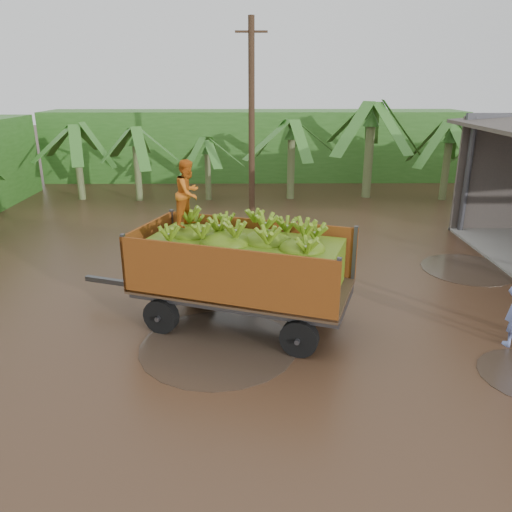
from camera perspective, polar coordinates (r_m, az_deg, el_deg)
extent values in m
plane|color=black|center=(12.71, 9.43, -4.73)|extent=(100.00, 100.00, 0.00)
cube|color=#2D661E|center=(27.61, -0.17, 12.56)|extent=(22.00, 3.00, 3.60)
cube|color=#47474C|center=(12.45, -15.44, -2.93)|extent=(1.76, 0.72, 0.12)
imported|color=#C96217|center=(10.93, -7.76, 7.14)|extent=(0.79, 0.87, 1.45)
cylinder|color=#47301E|center=(19.93, -0.51, 15.27)|extent=(0.24, 0.24, 7.36)
cube|color=#47301E|center=(19.94, -0.54, 24.27)|extent=(1.20, 0.08, 0.08)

